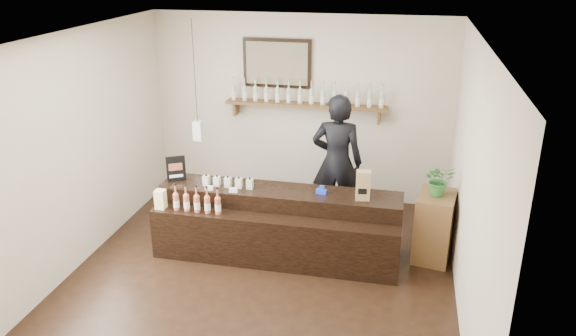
% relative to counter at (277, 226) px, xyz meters
% --- Properties ---
extents(ground, '(5.00, 5.00, 0.00)m').
position_rel_counter_xyz_m(ground, '(-0.07, -0.59, -0.40)').
color(ground, black).
rests_on(ground, ground).
extents(room_shell, '(5.00, 5.00, 5.00)m').
position_rel_counter_xyz_m(room_shell, '(-0.07, -0.59, 1.30)').
color(room_shell, beige).
rests_on(room_shell, ground).
extents(back_wall_decor, '(2.66, 0.96, 1.69)m').
position_rel_counter_xyz_m(back_wall_decor, '(-0.21, 1.79, 1.35)').
color(back_wall_decor, '#56361D').
rests_on(back_wall_decor, ground).
extents(counter, '(3.04, 0.82, 1.00)m').
position_rel_counter_xyz_m(counter, '(0.00, 0.00, 0.00)').
color(counter, black).
rests_on(counter, ground).
extents(promo_sign, '(0.22, 0.13, 0.34)m').
position_rel_counter_xyz_m(promo_sign, '(-1.35, 0.11, 0.62)').
color(promo_sign, black).
rests_on(promo_sign, counter).
extents(paper_bag, '(0.18, 0.14, 0.36)m').
position_rel_counter_xyz_m(paper_bag, '(1.04, 0.04, 0.63)').
color(paper_bag, '#A5844F').
rests_on(paper_bag, counter).
extents(tape_dispenser, '(0.14, 0.07, 0.11)m').
position_rel_counter_xyz_m(tape_dispenser, '(0.54, 0.10, 0.49)').
color(tape_dispenser, '#1C37C4').
rests_on(tape_dispenser, counter).
extents(side_cabinet, '(0.53, 0.66, 0.86)m').
position_rel_counter_xyz_m(side_cabinet, '(1.93, 0.33, 0.03)').
color(side_cabinet, '#56361D').
rests_on(side_cabinet, ground).
extents(potted_plant, '(0.40, 0.37, 0.39)m').
position_rel_counter_xyz_m(potted_plant, '(1.93, 0.33, 0.66)').
color(potted_plant, '#2C702D').
rests_on(potted_plant, side_cabinet).
extents(shopkeeper, '(0.79, 0.52, 2.14)m').
position_rel_counter_xyz_m(shopkeeper, '(0.61, 0.96, 0.67)').
color(shopkeeper, black).
rests_on(shopkeeper, ground).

